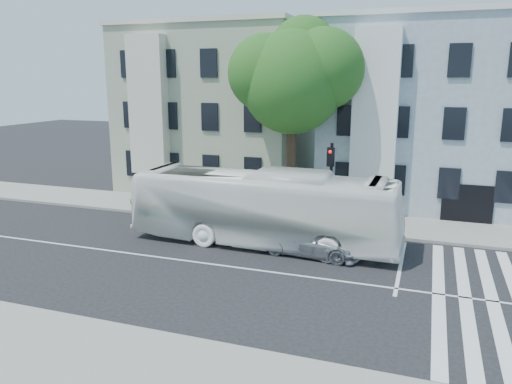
% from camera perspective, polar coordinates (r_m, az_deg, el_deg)
% --- Properties ---
extents(ground, '(120.00, 120.00, 0.00)m').
position_cam_1_polar(ground, '(21.07, -2.36, -8.60)').
color(ground, black).
rests_on(ground, ground).
extents(sidewalk_far, '(80.00, 4.00, 0.15)m').
position_cam_1_polar(sidewalk_far, '(28.25, 3.65, -2.84)').
color(sidewalk_far, gray).
rests_on(sidewalk_far, ground).
extents(sidewalk_near, '(80.00, 4.00, 0.15)m').
position_cam_1_polar(sidewalk_near, '(14.69, -14.66, -18.90)').
color(sidewalk_near, gray).
rests_on(sidewalk_near, ground).
extents(building_left, '(12.00, 10.00, 11.00)m').
position_cam_1_polar(building_left, '(36.22, -3.98, 9.34)').
color(building_left, '#9CA187').
rests_on(building_left, ground).
extents(building_right, '(12.00, 10.00, 11.00)m').
position_cam_1_polar(building_right, '(33.27, 19.01, 8.37)').
color(building_right, '#8B98A5').
rests_on(building_right, ground).
extents(street_tree, '(7.30, 5.90, 11.10)m').
position_cam_1_polar(street_tree, '(27.90, 4.43, 13.08)').
color(street_tree, '#2D2116').
rests_on(street_tree, ground).
extents(bus, '(3.18, 12.83, 3.56)m').
position_cam_1_polar(bus, '(23.41, 0.85, -1.81)').
color(bus, white).
rests_on(bus, ground).
extents(sedan, '(2.31, 4.87, 1.37)m').
position_cam_1_polar(sedan, '(22.46, 6.17, -5.43)').
color(sedan, silver).
rests_on(sedan, ground).
extents(hedge, '(8.15, 4.09, 0.70)m').
position_cam_1_polar(hedge, '(28.72, -6.33, -1.76)').
color(hedge, '#2B561B').
rests_on(hedge, sidewalk_far).
extents(traffic_signal, '(0.46, 0.54, 4.61)m').
position_cam_1_polar(traffic_signal, '(25.02, 8.52, 1.82)').
color(traffic_signal, black).
rests_on(traffic_signal, ground).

